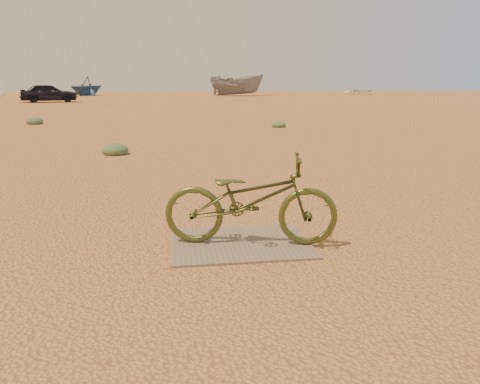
{
  "coord_description": "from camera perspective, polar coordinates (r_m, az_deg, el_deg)",
  "views": [
    {
      "loc": [
        -0.59,
        -4.55,
        1.65
      ],
      "look_at": [
        0.07,
        -0.06,
        0.55
      ],
      "focal_mm": 35.0,
      "sensor_mm": 36.0,
      "label": 1
    }
  ],
  "objects": [
    {
      "name": "bicycle",
      "position": [
        4.67,
        1.31,
        -0.95
      ],
      "size": [
        1.82,
        0.93,
        0.91
      ],
      "primitive_type": "imported",
      "rotation": [
        0.0,
        0.0,
        1.37
      ],
      "color": "#464F22",
      "rests_on": "plywood_board"
    },
    {
      "name": "kale_a",
      "position": [
        10.93,
        -14.93,
        4.46
      ],
      "size": [
        0.58,
        0.58,
        0.32
      ],
      "primitive_type": "ellipsoid",
      "color": "#56714C",
      "rests_on": "ground"
    },
    {
      "name": "kale_c",
      "position": [
        19.37,
        -23.72,
        7.57
      ],
      "size": [
        0.61,
        0.61,
        0.33
      ],
      "primitive_type": "ellipsoid",
      "color": "#56714C",
      "rests_on": "ground"
    },
    {
      "name": "kale_b",
      "position": [
        16.7,
        4.75,
        7.88
      ],
      "size": [
        0.5,
        0.5,
        0.28
      ],
      "primitive_type": "ellipsoid",
      "color": "#56714C",
      "rests_on": "ground"
    },
    {
      "name": "boat_far_left",
      "position": [
        51.76,
        -18.24,
        12.18
      ],
      "size": [
        4.88,
        4.91,
        1.96
      ],
      "primitive_type": "imported",
      "rotation": [
        0.0,
        0.0,
        -0.75
      ],
      "color": "#33567F",
      "rests_on": "ground"
    },
    {
      "name": "car",
      "position": [
        37.7,
        -22.26,
        11.11
      ],
      "size": [
        4.13,
        2.27,
        1.33
      ],
      "primitive_type": "imported",
      "rotation": [
        0.0,
        0.0,
        1.76
      ],
      "color": "black",
      "rests_on": "ground"
    },
    {
      "name": "boat_far_right",
      "position": [
        53.79,
        14.65,
        11.86
      ],
      "size": [
        3.1,
        4.23,
        0.85
      ],
      "primitive_type": "imported",
      "rotation": [
        0.0,
        0.0,
        0.04
      ],
      "color": "white",
      "rests_on": "ground"
    },
    {
      "name": "ground",
      "position": [
        4.88,
        -0.88,
        -6.16
      ],
      "size": [
        120.0,
        120.0,
        0.0
      ],
      "primitive_type": "plane",
      "color": "#C38041",
      "rests_on": "ground"
    },
    {
      "name": "plywood_board",
      "position": [
        4.83,
        0.0,
        -6.22
      ],
      "size": [
        1.41,
        1.09,
        0.02
      ],
      "primitive_type": "cube",
      "color": "#795F50",
      "rests_on": "ground"
    },
    {
      "name": "boat_mid_right",
      "position": [
        48.86,
        -0.44,
        12.91
      ],
      "size": [
        5.93,
        3.89,
        2.15
      ],
      "primitive_type": "imported",
      "rotation": [
        0.0,
        0.0,
        1.22
      ],
      "color": "gray",
      "rests_on": "ground"
    }
  ]
}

